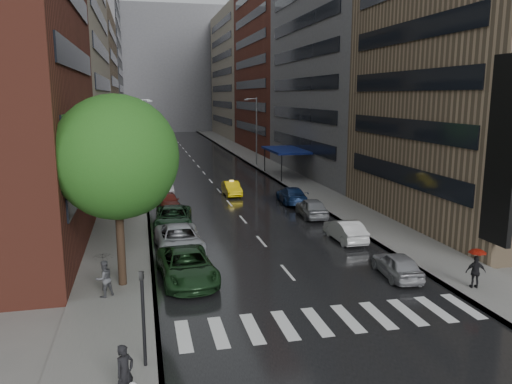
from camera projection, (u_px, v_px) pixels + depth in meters
The scene contains 21 objects.
ground at pixel (312, 302), 23.07m from camera, with size 220.00×220.00×0.00m, color gray.
road at pixel (195, 163), 70.88m from camera, with size 14.00×140.00×0.01m, color black.
sidewalk_left at pixel (130, 164), 68.88m from camera, with size 4.00×140.00×0.15m, color gray.
sidewalk_right at pixel (257, 160), 72.86m from camera, with size 4.00×140.00×0.15m, color gray.
crosswalk at pixel (333, 320), 21.19m from camera, with size 13.15×2.80×0.01m.
buildings_left at pixel (84, 50), 72.92m from camera, with size 8.00×108.00×38.00m.
buildings_right at pixel (284, 59), 77.75m from camera, with size 8.05×109.10×36.00m.
building_far at pixel (166, 70), 132.86m from camera, with size 40.00×14.00×32.00m, color slate.
tree_near at pixel (116, 157), 23.64m from camera, with size 5.96×5.96×9.50m.
tree_mid at pixel (125, 143), 37.92m from camera, with size 5.32×5.32×8.48m.
tree_far at pixel (129, 132), 51.48m from camera, with size 5.20×5.20×8.29m.
taxi at pixel (232, 188), 47.61m from camera, with size 1.40×4.01×1.32m, color yellow.
parked_cars_left at pixel (173, 218), 35.68m from camera, with size 3.12×34.60×1.61m.
parked_cars_right at pixel (321, 214), 36.97m from camera, with size 2.33×23.41×1.53m.
ped_bag_walker at pixel (125, 374), 15.25m from camera, with size 0.78×0.77×1.81m.
ped_black_umbrella at pixel (104, 271), 23.10m from camera, with size 1.07×1.01×2.09m.
ped_red_umbrella at pixel (476, 265), 24.16m from camera, with size 1.02×0.82×2.01m.
traffic_light at pixel (143, 310), 16.98m from camera, with size 0.18×0.15×3.45m.
street_lamp_left at pixel (138, 142), 49.11m from camera, with size 1.74×0.22×9.00m.
street_lamp_right at pixel (256, 130), 66.88m from camera, with size 1.74×0.22×9.00m.
awning at pixel (286, 150), 57.93m from camera, with size 4.00×8.00×3.12m.
Camera 1 is at (-7.43, -20.52, 9.40)m, focal length 35.00 mm.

